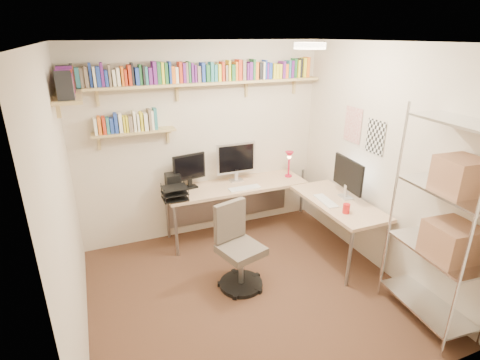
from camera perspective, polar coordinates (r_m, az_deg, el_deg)
name	(u,v)px	position (r m, az deg, el deg)	size (l,w,h in m)	color
ground	(248,291)	(4.17, 1.25, -16.60)	(3.20, 3.20, 0.00)	#46261E
room_shell	(250,153)	(3.44, 1.52, 4.20)	(3.24, 3.04, 2.52)	beige
wall_shelves	(169,84)	(4.42, -10.71, 14.12)	(3.12, 1.09, 0.80)	tan
corner_desk	(253,190)	(4.75, 2.00, -1.58)	(2.22, 1.87, 1.25)	tan
office_chair	(238,252)	(4.05, -0.33, -10.98)	(0.51, 0.52, 0.94)	black
wire_rack	(451,217)	(3.66, 29.53, -4.90)	(0.50, 0.91, 2.02)	silver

